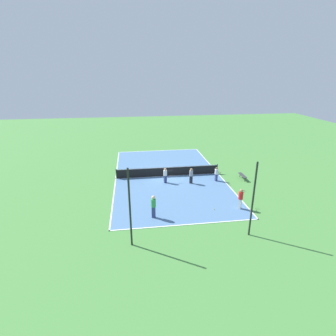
{
  "coord_description": "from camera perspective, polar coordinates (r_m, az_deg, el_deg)",
  "views": [
    {
      "loc": [
        3.59,
        25.49,
        10.35
      ],
      "look_at": [
        0.0,
        0.0,
        0.9
      ],
      "focal_mm": 28.0,
      "sensor_mm": 36.0,
      "label": 1
    }
  ],
  "objects": [
    {
      "name": "tennis_ball_near_net",
      "position": [
        21.5,
        10.02,
        -8.79
      ],
      "size": [
        0.07,
        0.07,
        0.07
      ],
      "primitive_type": "sphere",
      "color": "#CCE033",
      "rests_on": "court_surface"
    },
    {
      "name": "fence_post_back_right",
      "position": [
        16.14,
        -8.29,
        -8.72
      ],
      "size": [
        0.12,
        0.12,
        5.22
      ],
      "color": "black",
      "rests_on": "ground_plane"
    },
    {
      "name": "player_near_white",
      "position": [
        26.63,
        10.51,
        -1.11
      ],
      "size": [
        0.48,
        0.97,
        1.45
      ],
      "rotation": [
        0.0,
        0.0,
        1.73
      ],
      "color": "navy",
      "rests_on": "court_surface"
    },
    {
      "name": "ground_plane",
      "position": [
        27.74,
        0.0,
        -1.75
      ],
      "size": [
        80.0,
        80.0,
        0.0
      ],
      "primitive_type": "plane",
      "color": "#47843D"
    },
    {
      "name": "tennis_net",
      "position": [
        27.54,
        0.0,
        -0.69
      ],
      "size": [
        10.81,
        0.1,
        1.04
      ],
      "color": "black",
      "rests_on": "court_surface"
    },
    {
      "name": "player_far_white",
      "position": [
        25.74,
        -0.58,
        -1.4
      ],
      "size": [
        0.99,
        0.63,
        1.53
      ],
      "rotation": [
        0.0,
        0.0,
        3.49
      ],
      "color": "navy",
      "rests_on": "court_surface"
    },
    {
      "name": "bench",
      "position": [
        27.86,
        15.91,
        -1.61
      ],
      "size": [
        0.36,
        1.52,
        0.45
      ],
      "rotation": [
        0.0,
        0.0,
        1.57
      ],
      "color": "#333338",
      "rests_on": "ground_plane"
    },
    {
      "name": "player_far_green",
      "position": [
        19.65,
        -3.19,
        -8.05
      ],
      "size": [
        0.5,
        0.5,
        1.81
      ],
      "rotation": [
        0.0,
        0.0,
        1.02
      ],
      "color": "navy",
      "rests_on": "court_surface"
    },
    {
      "name": "tennis_ball_right_alley",
      "position": [
        25.82,
        -5.5,
        -3.43
      ],
      "size": [
        0.07,
        0.07,
        0.07
      ],
      "primitive_type": "sphere",
      "color": "#CCE033",
      "rests_on": "court_surface"
    },
    {
      "name": "court_surface",
      "position": [
        27.74,
        0.0,
        -1.73
      ],
      "size": [
        11.01,
        19.19,
        0.02
      ],
      "color": "#4C729E",
      "rests_on": "ground_plane"
    },
    {
      "name": "player_coach_red",
      "position": [
        21.68,
        15.54,
        -6.2
      ],
      "size": [
        0.87,
        0.91,
        1.7
      ],
      "rotation": [
        0.0,
        0.0,
        3.98
      ],
      "color": "white",
      "rests_on": "court_surface"
    },
    {
      "name": "player_baseline_gray",
      "position": [
        25.66,
        5.07,
        -1.5
      ],
      "size": [
        0.51,
        0.51,
        1.58
      ],
      "rotation": [
        0.0,
        0.0,
        2.48
      ],
      "color": "black",
      "rests_on": "court_surface"
    },
    {
      "name": "fence_post_back_left",
      "position": [
        17.8,
        18.0,
        -6.68
      ],
      "size": [
        0.12,
        0.12,
        5.22
      ],
      "color": "black",
      "rests_on": "ground_plane"
    }
  ]
}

